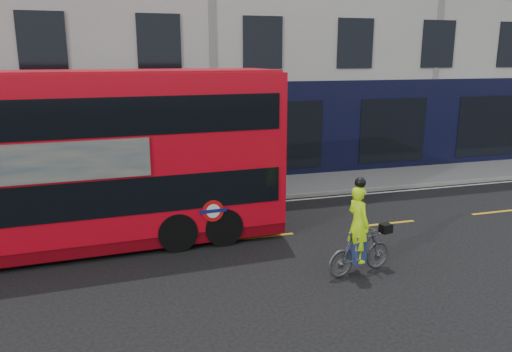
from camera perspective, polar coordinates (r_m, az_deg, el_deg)
name	(u,v)px	position (r m, az deg, el deg)	size (l,w,h in m)	color
ground	(281,257)	(12.91, 2.86, -9.18)	(120.00, 120.00, 0.00)	black
pavement	(223,191)	(18.81, -3.75, -1.67)	(60.00, 3.00, 0.12)	gray
kerb	(233,201)	(17.41, -2.64, -2.89)	(60.00, 0.12, 0.13)	gray
building_terrace	(189,0)	(24.62, -7.62, 19.26)	(50.00, 10.07, 15.00)	beige
road_edge_line	(235,205)	(17.15, -2.39, -3.36)	(58.00, 0.10, 0.01)	silver
lane_dashes	(263,237)	(14.23, 0.83, -6.94)	(58.00, 0.12, 0.01)	gold
bus	(63,161)	(13.71, -21.20, 1.66)	(11.61, 3.18, 4.64)	red
cyclist	(360,242)	(11.91, 11.75, -7.38)	(1.85, 0.84, 2.34)	#474A4D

